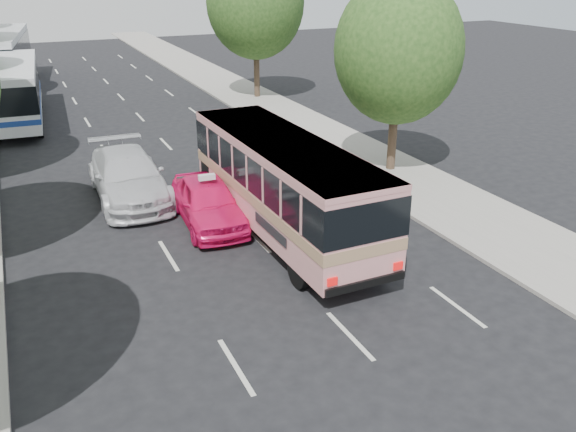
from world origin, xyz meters
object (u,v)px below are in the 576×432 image
white_pickup (128,176)px  tour_coach_rear (3,54)px  pink_taxi (208,202)px  tour_coach_front (16,87)px  pink_bus (284,177)px

white_pickup → tour_coach_rear: 25.73m
white_pickup → tour_coach_rear: bearing=99.2°
pink_taxi → tour_coach_front: (-5.18, 17.75, 1.13)m
tour_coach_front → tour_coach_rear: (-0.37, 11.24, 0.30)m
pink_taxi → tour_coach_rear: 29.55m
pink_taxi → white_pickup: 4.06m
pink_bus → white_pickup: (-3.94, 5.35, -1.08)m
pink_bus → tour_coach_rear: bearing=102.7°
tour_coach_rear → pink_taxi: bearing=-72.3°
pink_bus → tour_coach_front: tour_coach_front is taller
pink_bus → white_pickup: size_ratio=1.64×
white_pickup → tour_coach_rear: size_ratio=0.48×
tour_coach_rear → white_pickup: bearing=-75.1°
pink_taxi → tour_coach_front: size_ratio=0.43×
tour_coach_front → pink_bus: bearing=-66.4°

